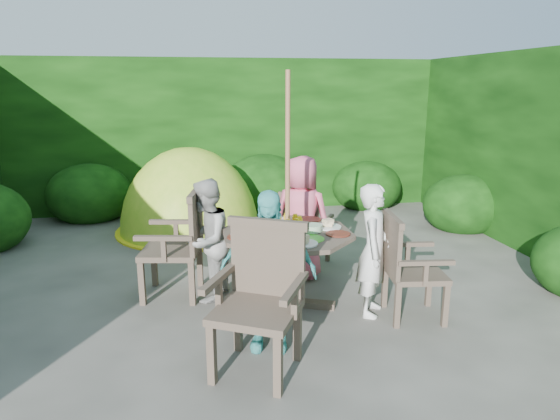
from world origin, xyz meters
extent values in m
plane|color=#484640|center=(0.00, 0.00, 0.00)|extent=(60.00, 60.00, 0.00)
cube|color=black|center=(0.00, 4.00, 1.25)|extent=(9.00, 1.00, 2.50)
cylinder|color=#3E3229|center=(0.28, -0.38, 0.35)|extent=(0.12, 0.12, 0.70)
cube|color=#3E3229|center=(0.28, -0.38, 0.03)|extent=(0.90, 0.44, 0.06)
cube|color=#3E3229|center=(0.28, -0.38, 0.03)|extent=(0.44, 0.90, 0.06)
cylinder|color=#3E3229|center=(0.28, -0.38, 0.72)|extent=(1.66, 1.66, 0.04)
cylinder|color=green|center=(0.01, -0.47, 0.74)|extent=(0.29, 0.29, 0.00)
cylinder|color=green|center=(0.43, -0.64, 0.74)|extent=(0.29, 0.29, 0.00)
cylinder|color=green|center=(0.14, -0.13, 0.74)|extent=(0.29, 0.29, 0.00)
cylinder|color=green|center=(0.56, -0.30, 0.74)|extent=(0.29, 0.29, 0.00)
cylinder|color=green|center=(0.28, -0.38, 0.74)|extent=(0.29, 0.29, 0.00)
cylinder|color=white|center=(0.69, -0.33, 0.75)|extent=(0.26, 0.26, 0.01)
cylinder|color=white|center=(0.23, 0.02, 0.75)|extent=(0.26, 0.26, 0.01)
cylinder|color=white|center=(-0.12, -0.44, 0.75)|extent=(0.26, 0.26, 0.01)
cylinder|color=white|center=(0.34, -0.79, 0.75)|extent=(0.26, 0.26, 0.01)
cylinder|color=#AF2A0B|center=(0.72, -0.56, 0.75)|extent=(0.23, 0.23, 0.01)
cylinder|color=#AF2A0B|center=(0.59, -0.02, 0.75)|extent=(0.23, 0.23, 0.01)
cylinder|color=#AF2A0B|center=(0.03, 0.02, 0.75)|extent=(0.23, 0.23, 0.01)
cylinder|color=#AF2A0B|center=(-0.17, -0.50, 0.75)|extent=(0.23, 0.23, 0.01)
cylinder|color=#AF2A0B|center=(0.25, -0.86, 0.75)|extent=(0.23, 0.23, 0.01)
cylinder|color=#55AE43|center=(0.51, -0.42, 0.78)|extent=(0.19, 0.19, 0.06)
cylinder|color=brown|center=(0.28, -0.38, 1.10)|extent=(0.06, 0.06, 2.20)
cube|color=#3E3229|center=(1.38, -0.82, 0.42)|extent=(0.54, 0.56, 0.05)
cube|color=#3E3229|center=(1.57, -1.06, 0.20)|extent=(0.05, 0.05, 0.41)
cube|color=#3E3229|center=(1.62, -0.63, 0.20)|extent=(0.05, 0.05, 0.41)
cube|color=#3E3229|center=(1.14, -1.01, 0.20)|extent=(0.05, 0.05, 0.41)
cube|color=#3E3229|center=(1.19, -0.58, 0.20)|extent=(0.05, 0.05, 0.41)
cube|color=#3E3229|center=(1.15, -0.79, 0.68)|extent=(0.10, 0.51, 0.49)
cube|color=#3E3229|center=(1.35, -1.07, 0.61)|extent=(0.49, 0.11, 0.04)
cube|color=#3E3229|center=(1.41, -0.57, 0.61)|extent=(0.49, 0.11, 0.04)
cube|color=#3E3229|center=(-0.81, 0.05, 0.47)|extent=(0.64, 0.66, 0.05)
cube|color=#3E3229|center=(-1.01, 0.33, 0.23)|extent=(0.06, 0.06, 0.46)
cube|color=#3E3229|center=(-1.09, -0.14, 0.23)|extent=(0.06, 0.06, 0.46)
cube|color=#3E3229|center=(-0.53, 0.25, 0.23)|extent=(0.06, 0.06, 0.46)
cube|color=#3E3229|center=(-0.62, -0.23, 0.23)|extent=(0.06, 0.06, 0.46)
cube|color=#3E3229|center=(-0.55, 0.01, 0.77)|extent=(0.14, 0.57, 0.55)
cube|color=#3E3229|center=(-0.76, 0.33, 0.69)|extent=(0.55, 0.15, 0.04)
cube|color=#3E3229|center=(-0.86, -0.23, 0.69)|extent=(0.55, 0.15, 0.04)
cube|color=#3E3229|center=(0.72, 0.71, 0.39)|extent=(0.65, 0.64, 0.05)
cube|color=#3E3229|center=(1.00, 0.76, 0.19)|extent=(0.06, 0.06, 0.38)
cube|color=#3E3229|center=(0.68, 0.99, 0.19)|extent=(0.06, 0.06, 0.38)
cube|color=#3E3229|center=(0.77, 0.43, 0.19)|extent=(0.06, 0.06, 0.38)
cube|color=#3E3229|center=(0.44, 0.67, 0.19)|extent=(0.06, 0.06, 0.38)
cube|color=#3E3229|center=(0.59, 0.54, 0.63)|extent=(0.40, 0.31, 0.45)
cube|color=#3E3229|center=(0.91, 0.57, 0.57)|extent=(0.30, 0.39, 0.04)
cube|color=#3E3229|center=(0.53, 0.85, 0.57)|extent=(0.30, 0.39, 0.04)
cube|color=#3E3229|center=(-0.15, -1.48, 0.48)|extent=(0.77, 0.76, 0.06)
cube|color=#3E3229|center=(-0.48, -1.59, 0.23)|extent=(0.08, 0.08, 0.47)
cube|color=#3E3229|center=(-0.05, -1.81, 0.23)|extent=(0.08, 0.08, 0.47)
cube|color=#3E3229|center=(-0.26, -1.15, 0.23)|extent=(0.08, 0.08, 0.47)
cube|color=#3E3229|center=(0.18, -1.38, 0.23)|extent=(0.08, 0.08, 0.47)
cube|color=#3E3229|center=(-0.03, -1.24, 0.78)|extent=(0.54, 0.31, 0.56)
cube|color=#3E3229|center=(-0.41, -1.35, 0.70)|extent=(0.31, 0.52, 0.04)
cube|color=#3E3229|center=(0.10, -1.61, 0.70)|extent=(0.31, 0.52, 0.04)
imported|color=white|center=(1.03, -0.68, 0.61)|extent=(0.46, 0.53, 1.22)
imported|color=#A5A5A0|center=(-0.46, -0.09, 0.60)|extent=(0.63, 0.71, 1.21)
imported|color=#DC5B79|center=(0.58, 0.36, 0.67)|extent=(0.78, 0.72, 1.35)
imported|color=#53C2BF|center=(-0.01, -1.13, 0.65)|extent=(0.82, 0.52, 1.30)
ellipsoid|color=#93C926|center=(-0.64, 2.40, 0.00)|extent=(2.50, 2.50, 2.44)
ellipsoid|color=black|center=(-0.84, 1.75, 0.00)|extent=(0.76, 0.55, 0.84)
cylinder|color=yellow|center=(-0.64, 2.40, 0.01)|extent=(2.13, 2.13, 0.03)
camera|label=1|loc=(-0.55, -4.77, 2.07)|focal=32.00mm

